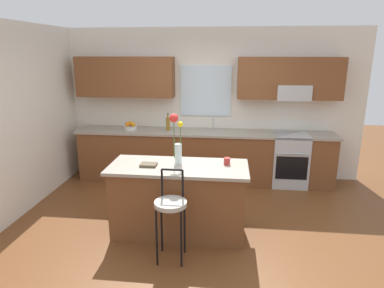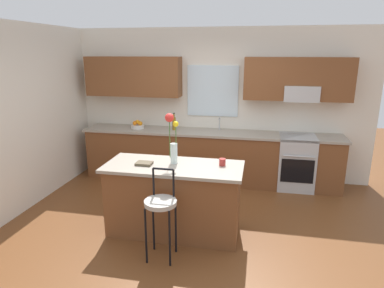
{
  "view_description": "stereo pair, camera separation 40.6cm",
  "coord_description": "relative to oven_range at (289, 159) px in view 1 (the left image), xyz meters",
  "views": [
    {
      "loc": [
        0.43,
        -4.08,
        2.29
      ],
      "look_at": [
        -0.09,
        0.55,
        1.0
      ],
      "focal_mm": 31.36,
      "sensor_mm": 36.0,
      "label": 1
    },
    {
      "loc": [
        0.83,
        -4.02,
        2.29
      ],
      "look_at": [
        -0.09,
        0.55,
        1.0
      ],
      "focal_mm": 31.36,
      "sensor_mm": 36.0,
      "label": 2
    }
  ],
  "objects": [
    {
      "name": "ground_plane",
      "position": [
        -1.5,
        -1.68,
        -0.46
      ],
      "size": [
        14.0,
        14.0,
        0.0
      ],
      "primitive_type": "plane",
      "color": "brown"
    },
    {
      "name": "kitchen_island",
      "position": [
        -1.68,
        -1.86,
        0.0
      ],
      "size": [
        1.73,
        0.74,
        0.92
      ],
      "color": "brown",
      "rests_on": "ground"
    },
    {
      "name": "counter_run",
      "position": [
        -1.5,
        0.02,
        0.01
      ],
      "size": [
        4.56,
        0.64,
        0.92
      ],
      "color": "brown",
      "rests_on": "ground"
    },
    {
      "name": "flower_vase",
      "position": [
        -1.71,
        -1.79,
        0.78
      ],
      "size": [
        0.17,
        0.11,
        0.64
      ],
      "color": "silver",
      "rests_on": "kitchen_island"
    },
    {
      "name": "cookbook",
      "position": [
        -2.04,
        -1.91,
        0.48
      ],
      "size": [
        0.2,
        0.15,
        0.03
      ],
      "primitive_type": "cube",
      "color": "brown",
      "rests_on": "kitchen_island"
    },
    {
      "name": "mug_ceramic",
      "position": [
        -1.08,
        -1.75,
        0.51
      ],
      "size": [
        0.08,
        0.08,
        0.09
      ],
      "primitive_type": "cylinder",
      "color": "#A52D28",
      "rests_on": "kitchen_island"
    },
    {
      "name": "sink_faucet",
      "position": [
        -1.35,
        0.17,
        0.6
      ],
      "size": [
        0.02,
        0.13,
        0.23
      ],
      "color": "#B7BABC",
      "rests_on": "counter_run"
    },
    {
      "name": "wall_left",
      "position": [
        -4.06,
        -1.38,
        0.89
      ],
      "size": [
        0.12,
        4.6,
        2.7
      ],
      "primitive_type": "cube",
      "color": "silver",
      "rests_on": "ground"
    },
    {
      "name": "oven_range",
      "position": [
        0.0,
        0.0,
        0.0
      ],
      "size": [
        0.6,
        0.64,
        0.92
      ],
      "color": "#B7BABC",
      "rests_on": "ground"
    },
    {
      "name": "fruit_bowl_oranges",
      "position": [
        -2.84,
        0.03,
        0.51
      ],
      "size": [
        0.24,
        0.24,
        0.16
      ],
      "color": "silver",
      "rests_on": "counter_run"
    },
    {
      "name": "bar_stool_near",
      "position": [
        -1.68,
        -2.44,
        0.18
      ],
      "size": [
        0.36,
        0.36,
        1.04
      ],
      "color": "black",
      "rests_on": "ground"
    },
    {
      "name": "bottle_olive_oil",
      "position": [
        -2.15,
        0.02,
        0.58
      ],
      "size": [
        0.06,
        0.06,
        0.31
      ],
      "color": "olive",
      "rests_on": "counter_run"
    },
    {
      "name": "back_wall_assembly",
      "position": [
        -1.47,
        0.31,
        1.05
      ],
      "size": [
        5.6,
        0.5,
        2.7
      ],
      "color": "silver",
      "rests_on": "ground"
    }
  ]
}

